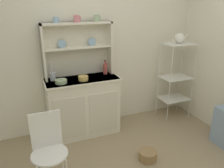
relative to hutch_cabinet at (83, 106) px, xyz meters
The scene contains 14 objects.
wall_back 0.90m from the hutch_cabinet, 41.51° to the left, with size 3.84×0.05×2.50m, color silver.
hutch_cabinet is the anchor object (origin of this frame).
hutch_shelf_unit 0.86m from the hutch_cabinet, 90.00° to the left, with size 0.96×0.18×0.75m.
bakers_rack 1.58m from the hutch_cabinet, ahead, with size 0.47×0.34×1.25m.
wire_chair 1.09m from the hutch_cabinet, 123.84° to the right, with size 0.36×0.36×0.85m.
floor_basket 1.13m from the hutch_cabinet, 58.46° to the right, with size 0.23×0.23×0.12m, color #93754C.
cup_sky_0 1.24m from the hutch_cabinet, 155.76° to the left, with size 0.08×0.07×0.08m.
cup_rose_1 1.22m from the hutch_cabinet, 89.41° to the left, with size 0.09×0.08×0.09m.
cup_sage_2 1.25m from the hutch_cabinet, 23.88° to the left, with size 0.09×0.07×0.09m.
bowl_mixing_large 0.54m from the hutch_cabinet, 166.23° to the right, with size 0.16×0.16×0.05m, color #9EB78E.
bowl_floral_medium 0.45m from the hutch_cabinet, 90.00° to the right, with size 0.14×0.14×0.06m, color #DBB760.
jam_bottle 0.63m from the hutch_cabinet, 12.83° to the left, with size 0.06×0.06×0.20m.
utensil_jar 0.61m from the hutch_cabinet, 168.40° to the left, with size 0.08×0.08×0.25m.
porcelain_teapot 1.78m from the hutch_cabinet, ahead, with size 0.24×0.15×0.18m.
Camera 1 is at (-1.02, -1.52, 1.87)m, focal length 36.07 mm.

